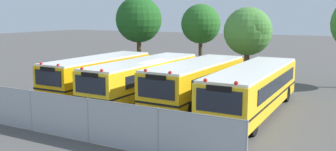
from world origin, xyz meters
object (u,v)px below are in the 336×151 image
school_bus_1 (144,77)px  tree_1 (201,25)px  school_bus_0 (99,73)px  school_bus_2 (196,81)px  school_bus_3 (253,88)px  traffic_cone (188,137)px  tree_2 (249,31)px  tree_0 (138,19)px

school_bus_1 → tree_1: bearing=-83.9°
school_bus_0 → school_bus_1: bearing=178.3°
school_bus_0 → school_bus_2: bearing=178.8°
school_bus_3 → school_bus_1: bearing=-2.5°
school_bus_0 → tree_1: tree_1 is taller
school_bus_3 → traffic_cone: size_ratio=15.59×
school_bus_1 → school_bus_2: bearing=-179.7°
school_bus_0 → traffic_cone: (10.10, -6.79, -0.98)m
school_bus_3 → traffic_cone: (-0.89, -6.36, -1.04)m
school_bus_3 → tree_2: size_ratio=1.83×
traffic_cone → school_bus_0: bearing=146.1°
tree_0 → tree_2: bearing=-3.7°
school_bus_2 → tree_0: 15.18m
tree_0 → tree_2: (11.04, -0.71, -0.88)m
tree_1 → traffic_cone: (7.34, -18.01, -4.06)m
tree_2 → traffic_cone: bearing=-81.9°
school_bus_2 → tree_0: (-10.71, 10.17, 3.51)m
school_bus_0 → school_bus_2: school_bus_2 is taller
school_bus_3 → tree_2: bearing=-71.9°
tree_0 → traffic_cone: (13.33, -16.81, -4.56)m
school_bus_1 → tree_1: (-1.00, 11.32, 3.06)m
school_bus_0 → tree_1: (2.76, 11.22, 3.08)m
school_bus_1 → school_bus_3: 7.24m
school_bus_0 → tree_2: bearing=-130.0°
school_bus_2 → tree_1: tree_1 is taller
traffic_cone → school_bus_3: bearing=82.0°
school_bus_0 → tree_0: bearing=-72.1°
tree_1 → school_bus_2: bearing=-67.5°
school_bus_0 → traffic_cone: bearing=146.1°
tree_1 → traffic_cone: size_ratio=9.02×
school_bus_1 → school_bus_2: school_bus_2 is taller
school_bus_1 → traffic_cone: school_bus_1 is taller
school_bus_1 → tree_0: bearing=-54.3°
school_bus_2 → school_bus_3: school_bus_2 is taller
school_bus_2 → tree_0: bearing=-42.0°
school_bus_0 → school_bus_2: size_ratio=1.01×
traffic_cone → tree_2: bearing=98.1°
school_bus_0 → tree_1: 11.96m
school_bus_1 → tree_0: (-6.99, 10.13, 3.56)m
school_bus_1 → school_bus_3: size_ratio=0.97×
tree_0 → tree_2: tree_0 is taller
school_bus_1 → school_bus_2: (3.72, -0.04, 0.05)m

